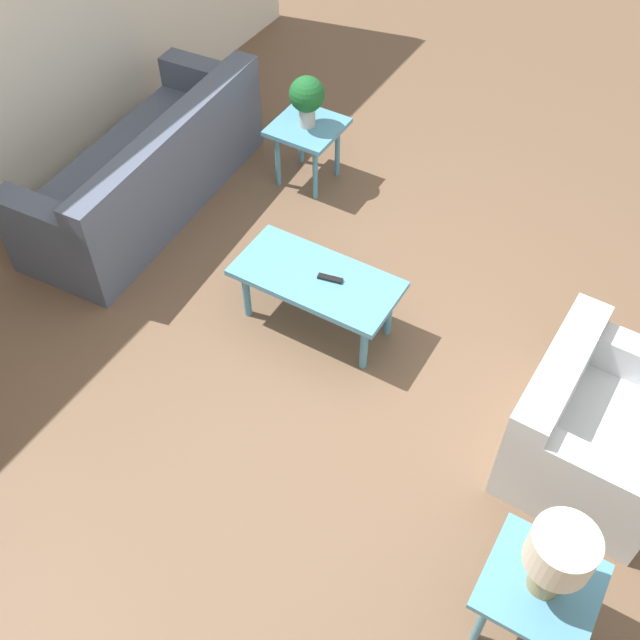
{
  "coord_description": "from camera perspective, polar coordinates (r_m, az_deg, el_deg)",
  "views": [
    {
      "loc": [
        -1.18,
        2.64,
        3.76
      ],
      "look_at": [
        0.25,
        0.21,
        0.55
      ],
      "focal_mm": 42.0,
      "sensor_mm": 36.0,
      "label": 1
    }
  ],
  "objects": [
    {
      "name": "ground_plane",
      "position": [
        4.75,
        3.96,
        -3.87
      ],
      "size": [
        14.0,
        14.0,
        0.0
      ],
      "primitive_type": "plane",
      "color": "brown"
    },
    {
      "name": "sofa",
      "position": [
        5.83,
        -12.92,
        10.98
      ],
      "size": [
        0.95,
        2.18,
        0.79
      ],
      "rotation": [
        0.0,
        0.0,
        1.64
      ],
      "color": "#4C566B",
      "rests_on": "ground_plane"
    },
    {
      "name": "armchair",
      "position": [
        4.39,
        19.92,
        -7.77
      ],
      "size": [
        0.84,
        1.01,
        0.74
      ],
      "rotation": [
        0.0,
        0.0,
        -1.6
      ],
      "color": "silver",
      "rests_on": "ground_plane"
    },
    {
      "name": "coffee_table",
      "position": [
        4.71,
        -0.26,
        2.89
      ],
      "size": [
        1.05,
        0.51,
        0.44
      ],
      "color": "teal",
      "rests_on": "ground_plane"
    },
    {
      "name": "side_table_plant",
      "position": [
        5.85,
        -0.96,
        13.99
      ],
      "size": [
        0.51,
        0.51,
        0.51
      ],
      "color": "teal",
      "rests_on": "ground_plane"
    },
    {
      "name": "side_table_lamp",
      "position": [
        3.71,
        16.3,
        -19.23
      ],
      "size": [
        0.51,
        0.51,
        0.51
      ],
      "color": "teal",
      "rests_on": "ground_plane"
    },
    {
      "name": "potted_plant",
      "position": [
        5.67,
        -1.01,
        16.65
      ],
      "size": [
        0.26,
        0.26,
        0.39
      ],
      "color": "#B2ADA3",
      "rests_on": "side_table_plant"
    },
    {
      "name": "table_lamp",
      "position": [
        3.38,
        17.72,
        -16.74
      ],
      "size": [
        0.29,
        0.29,
        0.46
      ],
      "color": "#997F4C",
      "rests_on": "side_table_lamp"
    },
    {
      "name": "remote_control",
      "position": [
        4.64,
        0.78,
        3.18
      ],
      "size": [
        0.16,
        0.07,
        0.02
      ],
      "color": "black",
      "rests_on": "coffee_table"
    }
  ]
}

